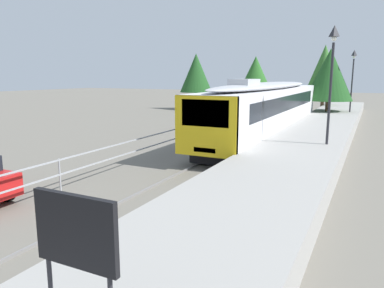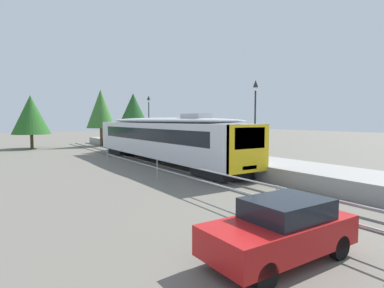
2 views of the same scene
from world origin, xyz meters
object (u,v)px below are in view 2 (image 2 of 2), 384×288
object	(u,v)px
platform_lamp_mid_platform	(255,103)
parked_hatchback_red	(281,229)
platform_lamp_far_end	(149,110)
commuter_train	(161,137)

from	to	relation	value
platform_lamp_mid_platform	parked_hatchback_red	xyz separation A→B (m)	(-9.94, -11.06, -3.83)
parked_hatchback_red	platform_lamp_far_end	bearing A→B (deg)	70.64
platform_lamp_far_end	parked_hatchback_red	xyz separation A→B (m)	(-9.94, -28.30, -3.83)
parked_hatchback_red	commuter_train	bearing A→B (deg)	71.86
commuter_train	platform_lamp_far_end	distance (m)	12.45
commuter_train	parked_hatchback_red	xyz separation A→B (m)	(-5.54, -16.93, -1.36)
commuter_train	platform_lamp_far_end	xyz separation A→B (m)	(4.40, 11.38, 2.47)
platform_lamp_mid_platform	parked_hatchback_red	distance (m)	15.36
platform_lamp_far_end	parked_hatchback_red	distance (m)	30.24
platform_lamp_far_end	commuter_train	bearing A→B (deg)	-111.14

